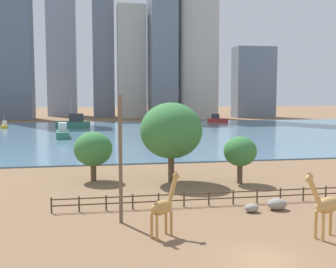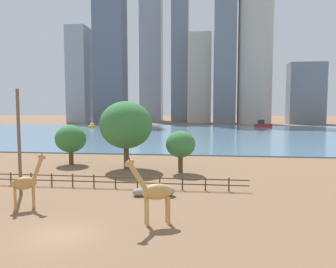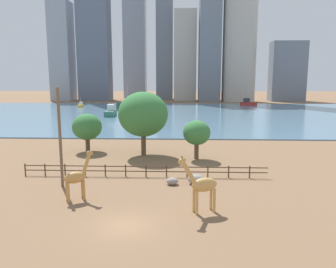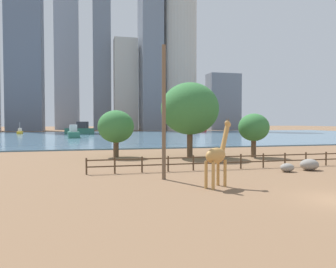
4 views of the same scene
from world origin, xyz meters
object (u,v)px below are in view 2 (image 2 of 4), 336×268
(giraffe_companion, at_px, (26,183))
(tree_left_large, at_px, (126,125))
(boat_sailboat, at_px, (263,125))
(boat_barge, at_px, (92,126))
(boat_ferry, at_px, (116,131))
(giraffe_tall, at_px, (154,192))
(boat_tug, at_px, (139,125))
(utility_pole, at_px, (19,143))
(boulder_by_pole, at_px, (166,191))
(boulder_near_fence, at_px, (139,192))
(tree_right_tall, at_px, (181,145))
(tree_center_broad, at_px, (71,139))

(giraffe_companion, relative_size, tree_left_large, 0.50)
(boat_sailboat, xyz_separation_m, boat_barge, (-64.07, -11.17, -0.30))
(tree_left_large, bearing_deg, boat_ferry, 107.38)
(boat_barge, bearing_deg, boat_sailboat, 94.59)
(giraffe_tall, height_order, boat_tug, boat_tug)
(utility_pole, relative_size, boat_ferry, 1.28)
(giraffe_companion, height_order, boulder_by_pole, giraffe_companion)
(boat_ferry, bearing_deg, boat_sailboat, 126.79)
(giraffe_companion, xyz_separation_m, boat_tug, (-9.92, 90.82, -0.49))
(boulder_near_fence, relative_size, tree_right_tall, 0.23)
(utility_pole, height_order, boat_tug, utility_pole)
(boat_sailboat, bearing_deg, utility_pole, -109.22)
(giraffe_tall, distance_m, giraffe_companion, 10.81)
(boulder_near_fence, bearing_deg, tree_center_broad, 130.50)
(boulder_near_fence, bearing_deg, boulder_by_pole, 7.91)
(giraffe_companion, height_order, tree_right_tall, tree_right_tall)
(boulder_near_fence, distance_m, tree_left_large, 14.46)
(utility_pole, xyz_separation_m, boulder_near_fence, (10.67, 0.93, -4.43))
(giraffe_tall, xyz_separation_m, boat_barge, (-39.19, 96.32, -1.40))
(giraffe_tall, xyz_separation_m, giraffe_companion, (-10.56, 2.29, -0.21))
(giraffe_tall, distance_m, boat_sailboat, 110.34)
(tree_center_broad, relative_size, boat_tug, 0.58)
(giraffe_companion, relative_size, boat_barge, 1.00)
(giraffe_companion, distance_m, boulder_by_pole, 11.59)
(tree_center_broad, relative_size, tree_right_tall, 1.08)
(utility_pole, distance_m, boat_sailboat, 108.60)
(tree_right_tall, bearing_deg, boulder_by_pole, -92.70)
(boulder_near_fence, height_order, boat_barge, boat_barge)
(boat_tug, bearing_deg, boat_ferry, 115.09)
(utility_pole, distance_m, boulder_by_pole, 13.79)
(utility_pole, bearing_deg, boat_tug, 94.79)
(giraffe_companion, xyz_separation_m, tree_center_broad, (-4.62, 19.33, 1.51))
(tree_center_broad, bearing_deg, tree_left_large, -14.08)
(giraffe_tall, bearing_deg, boulder_near_fence, -90.11)
(giraffe_tall, distance_m, boat_tug, 95.34)
(boulder_near_fence, height_order, tree_right_tall, tree_right_tall)
(giraffe_tall, bearing_deg, tree_left_large, -91.11)
(utility_pole, height_order, boulder_by_pole, utility_pole)
(giraffe_tall, bearing_deg, boulder_by_pole, -109.30)
(boat_ferry, relative_size, boat_barge, 1.71)
(tree_center_broad, height_order, boat_tug, boat_tug)
(giraffe_tall, height_order, utility_pole, utility_pole)
(boulder_by_pole, distance_m, boat_ferry, 63.42)
(giraffe_companion, bearing_deg, boat_tug, 62.52)
(utility_pole, bearing_deg, boulder_near_fence, 5.01)
(boulder_near_fence, height_order, boat_tug, boat_tug)
(giraffe_companion, height_order, boulder_near_fence, giraffe_companion)
(tree_right_tall, distance_m, boat_barge, 88.14)
(boat_ferry, height_order, boat_tug, boat_tug)
(boat_ferry, bearing_deg, giraffe_companion, 5.29)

